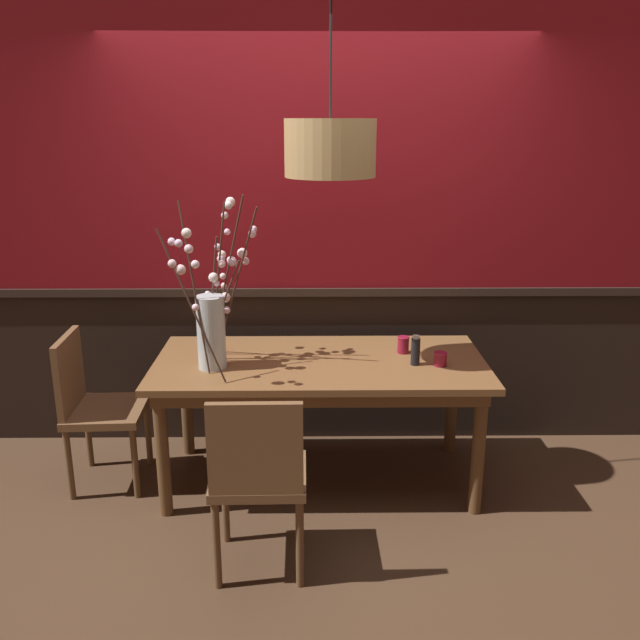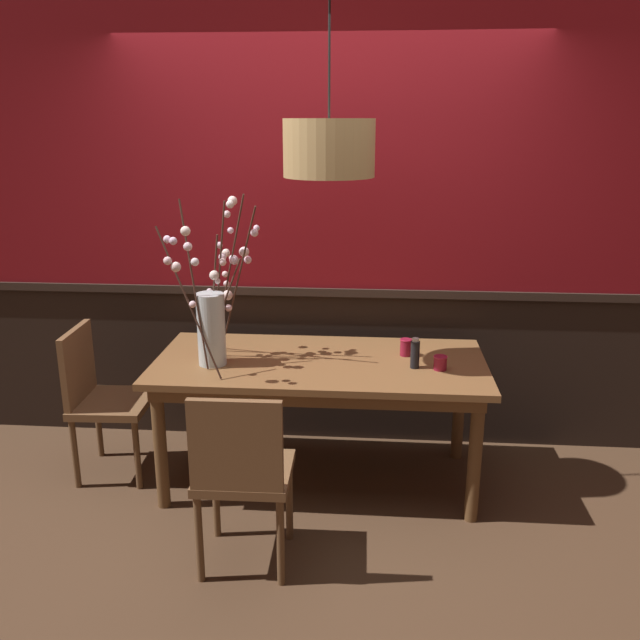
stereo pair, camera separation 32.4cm
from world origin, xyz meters
name	(u,v)px [view 1 (the left image)]	position (x,y,z in m)	size (l,w,h in m)	color
ground_plane	(320,479)	(0.00, 0.00, 0.00)	(24.00, 24.00, 0.00)	#4C3321
back_wall	(319,235)	(0.00, 0.62, 1.34)	(4.94, 0.14, 2.70)	black
dining_table	(320,374)	(0.00, 0.00, 0.66)	(1.83, 0.87, 0.74)	brown
chair_far_side_right	(361,346)	(0.29, 0.85, 0.53)	(0.46, 0.44, 0.96)	brown
chair_far_side_left	(284,349)	(-0.24, 0.82, 0.53)	(0.44, 0.42, 0.92)	brown
chair_near_side_left	(258,473)	(-0.29, -0.83, 0.51)	(0.43, 0.42, 0.90)	brown
chair_head_west_end	(93,401)	(-1.28, 0.00, 0.50)	(0.43, 0.45, 0.89)	brown
vase_with_blossoms	(213,321)	(-0.57, -0.09, 1.00)	(0.49, 0.63, 0.91)	silver
candle_holder_nearer_center	(403,345)	(0.48, 0.12, 0.79)	(0.07, 0.07, 0.10)	maroon
candle_holder_nearer_edge	(440,359)	(0.65, -0.09, 0.78)	(0.08, 0.08, 0.08)	maroon
condiment_bottle	(415,351)	(0.52, -0.08, 0.82)	(0.05, 0.05, 0.17)	black
pendant_lamp	(330,148)	(0.05, -0.07, 1.89)	(0.46, 0.46, 0.95)	tan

